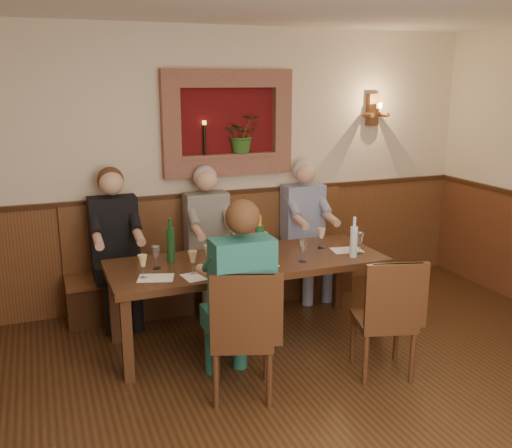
{
  "coord_description": "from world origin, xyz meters",
  "views": [
    {
      "loc": [
        -1.65,
        -2.6,
        2.27
      ],
      "look_at": [
        0.1,
        1.9,
        1.05
      ],
      "focal_mm": 40.0,
      "sensor_mm": 36.0,
      "label": 1
    }
  ],
  "objects_px": {
    "person_bench_left": "(117,259)",
    "wine_bottle_green_b": "(171,244)",
    "water_bottle": "(354,241)",
    "person_chair_front": "(238,312)",
    "person_bench_mid": "(210,251)",
    "dining_table": "(247,268)",
    "wine_bottle_green_a": "(259,243)",
    "bench": "(216,272)",
    "spittoon_bucket": "(248,245)",
    "chair_near_left": "(242,359)",
    "chair_near_right": "(383,340)",
    "person_bench_right": "(306,240)"
  },
  "relations": [
    {
      "from": "person_bench_mid",
      "to": "person_bench_right",
      "type": "distance_m",
      "value": 1.08
    },
    {
      "from": "person_bench_mid",
      "to": "person_chair_front",
      "type": "relative_size",
      "value": 0.98
    },
    {
      "from": "person_chair_front",
      "to": "chair_near_left",
      "type": "bearing_deg",
      "value": -94.03
    },
    {
      "from": "person_bench_right",
      "to": "person_chair_front",
      "type": "relative_size",
      "value": 0.99
    },
    {
      "from": "wine_bottle_green_a",
      "to": "wine_bottle_green_b",
      "type": "height_order",
      "value": "wine_bottle_green_a"
    },
    {
      "from": "person_bench_right",
      "to": "chair_near_right",
      "type": "bearing_deg",
      "value": -96.34
    },
    {
      "from": "person_bench_right",
      "to": "water_bottle",
      "type": "relative_size",
      "value": 4.03
    },
    {
      "from": "chair_near_left",
      "to": "person_bench_right",
      "type": "distance_m",
      "value": 2.2
    },
    {
      "from": "person_bench_left",
      "to": "wine_bottle_green_a",
      "type": "bearing_deg",
      "value": -41.87
    },
    {
      "from": "person_chair_front",
      "to": "spittoon_bucket",
      "type": "bearing_deg",
      "value": 65.03
    },
    {
      "from": "person_chair_front",
      "to": "person_bench_mid",
      "type": "bearing_deg",
      "value": 80.73
    },
    {
      "from": "chair_near_left",
      "to": "chair_near_right",
      "type": "relative_size",
      "value": 1.03
    },
    {
      "from": "person_bench_left",
      "to": "wine_bottle_green_b",
      "type": "bearing_deg",
      "value": -59.79
    },
    {
      "from": "person_bench_left",
      "to": "spittoon_bucket",
      "type": "relative_size",
      "value": 5.97
    },
    {
      "from": "chair_near_left",
      "to": "wine_bottle_green_b",
      "type": "height_order",
      "value": "wine_bottle_green_b"
    },
    {
      "from": "chair_near_left",
      "to": "person_bench_right",
      "type": "xyz_separation_m",
      "value": [
        1.35,
        1.71,
        0.32
      ]
    },
    {
      "from": "person_bench_left",
      "to": "wine_bottle_green_b",
      "type": "relative_size",
      "value": 3.85
    },
    {
      "from": "water_bottle",
      "to": "person_chair_front",
      "type": "bearing_deg",
      "value": -157.97
    },
    {
      "from": "dining_table",
      "to": "wine_bottle_green_a",
      "type": "height_order",
      "value": "wine_bottle_green_a"
    },
    {
      "from": "wine_bottle_green_b",
      "to": "water_bottle",
      "type": "bearing_deg",
      "value": -16.23
    },
    {
      "from": "spittoon_bucket",
      "to": "wine_bottle_green_a",
      "type": "bearing_deg",
      "value": -72.79
    },
    {
      "from": "dining_table",
      "to": "person_chair_front",
      "type": "height_order",
      "value": "person_chair_front"
    },
    {
      "from": "chair_near_left",
      "to": "person_bench_left",
      "type": "height_order",
      "value": "person_bench_left"
    },
    {
      "from": "person_bench_mid",
      "to": "spittoon_bucket",
      "type": "bearing_deg",
      "value": -82.22
    },
    {
      "from": "bench",
      "to": "person_bench_mid",
      "type": "relative_size",
      "value": 2.06
    },
    {
      "from": "dining_table",
      "to": "chair_near_left",
      "type": "distance_m",
      "value": 1.02
    },
    {
      "from": "person_bench_right",
      "to": "wine_bottle_green_b",
      "type": "xyz_separation_m",
      "value": [
        -1.61,
        -0.65,
        0.3
      ]
    },
    {
      "from": "person_bench_mid",
      "to": "wine_bottle_green_b",
      "type": "bearing_deg",
      "value": -129.35
    },
    {
      "from": "spittoon_bucket",
      "to": "water_bottle",
      "type": "distance_m",
      "value": 0.93
    },
    {
      "from": "person_bench_mid",
      "to": "water_bottle",
      "type": "bearing_deg",
      "value": -47.81
    },
    {
      "from": "dining_table",
      "to": "chair_near_left",
      "type": "relative_size",
      "value": 2.4
    },
    {
      "from": "chair_near_right",
      "to": "person_bench_mid",
      "type": "bearing_deg",
      "value": 131.65
    },
    {
      "from": "bench",
      "to": "wine_bottle_green_b",
      "type": "distance_m",
      "value": 1.15
    },
    {
      "from": "person_bench_left",
      "to": "water_bottle",
      "type": "relative_size",
      "value": 4.09
    },
    {
      "from": "chair_near_left",
      "to": "chair_near_right",
      "type": "distance_m",
      "value": 1.15
    },
    {
      "from": "spittoon_bucket",
      "to": "wine_bottle_green_b",
      "type": "xyz_separation_m",
      "value": [
        -0.65,
        0.16,
        0.03
      ]
    },
    {
      "from": "wine_bottle_green_a",
      "to": "water_bottle",
      "type": "height_order",
      "value": "wine_bottle_green_a"
    },
    {
      "from": "person_bench_mid",
      "to": "water_bottle",
      "type": "distance_m",
      "value": 1.52
    },
    {
      "from": "wine_bottle_green_a",
      "to": "water_bottle",
      "type": "relative_size",
      "value": 1.16
    },
    {
      "from": "dining_table",
      "to": "bench",
      "type": "bearing_deg",
      "value": 90.0
    },
    {
      "from": "person_bench_left",
      "to": "person_chair_front",
      "type": "height_order",
      "value": "person_bench_left"
    },
    {
      "from": "bench",
      "to": "wine_bottle_green_a",
      "type": "distance_m",
      "value": 1.23
    },
    {
      "from": "chair_near_left",
      "to": "wine_bottle_green_a",
      "type": "relative_size",
      "value": 2.37
    },
    {
      "from": "chair_near_right",
      "to": "person_bench_mid",
      "type": "xyz_separation_m",
      "value": [
        -0.88,
        1.8,
        0.32
      ]
    },
    {
      "from": "dining_table",
      "to": "person_bench_mid",
      "type": "xyz_separation_m",
      "value": [
        -0.1,
        0.84,
        -0.07
      ]
    },
    {
      "from": "wine_bottle_green_a",
      "to": "spittoon_bucket",
      "type": "bearing_deg",
      "value": 107.21
    },
    {
      "from": "person_bench_left",
      "to": "dining_table",
      "type": "bearing_deg",
      "value": -39.49
    },
    {
      "from": "dining_table",
      "to": "wine_bottle_green_a",
      "type": "relative_size",
      "value": 5.67
    },
    {
      "from": "spittoon_bucket",
      "to": "person_bench_mid",
      "type": "bearing_deg",
      "value": 97.78
    },
    {
      "from": "chair_near_left",
      "to": "chair_near_right",
      "type": "height_order",
      "value": "chair_near_left"
    }
  ]
}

